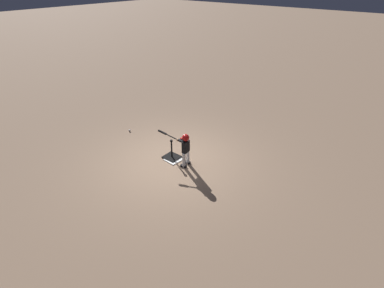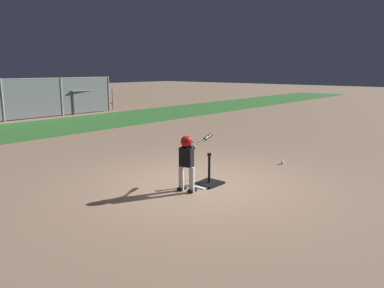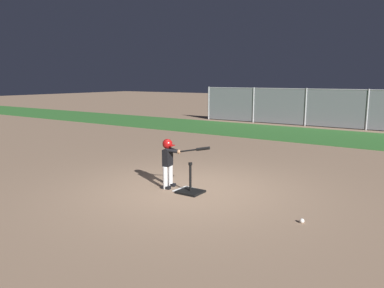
# 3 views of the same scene
# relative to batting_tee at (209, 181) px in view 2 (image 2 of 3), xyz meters

# --- Properties ---
(ground_plane) EXTENTS (90.00, 90.00, 0.00)m
(ground_plane) POSITION_rel_batting_tee_xyz_m (-0.11, 0.13, -0.07)
(ground_plane) COLOR #93755B
(grass_outfield_strip) EXTENTS (56.00, 4.20, 0.02)m
(grass_outfield_strip) POSITION_rel_batting_tee_xyz_m (-0.11, 9.03, -0.06)
(grass_outfield_strip) COLOR #33702D
(grass_outfield_strip) RESTS_ON ground_plane
(home_plate) EXTENTS (0.47, 0.47, 0.02)m
(home_plate) POSITION_rel_batting_tee_xyz_m (-0.11, 0.06, -0.06)
(home_plate) COLOR white
(home_plate) RESTS_ON ground_plane
(batting_tee) EXTENTS (0.47, 0.43, 0.61)m
(batting_tee) POSITION_rel_batting_tee_xyz_m (0.00, 0.00, 0.00)
(batting_tee) COLOR black
(batting_tee) RESTS_ON ground_plane
(batter_child) EXTENTS (1.03, 0.34, 1.02)m
(batter_child) POSITION_rel_batting_tee_xyz_m (-0.55, 0.05, 0.57)
(batter_child) COLOR silver
(batter_child) RESTS_ON ground_plane
(baseball) EXTENTS (0.07, 0.07, 0.07)m
(baseball) POSITION_rel_batting_tee_xyz_m (2.33, -0.33, -0.04)
(baseball) COLOR white
(baseball) RESTS_ON ground_plane
(bleachers_far_right) EXTENTS (3.10, 2.83, 1.18)m
(bleachers_far_right) POSITION_rel_batting_tee_xyz_m (5.68, 13.12, 0.50)
(bleachers_far_right) COLOR gray
(bleachers_far_right) RESTS_ON ground_plane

